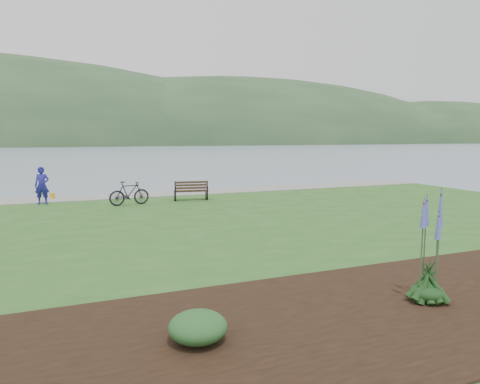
{
  "coord_description": "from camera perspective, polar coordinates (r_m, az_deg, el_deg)",
  "views": [
    {
      "loc": [
        -3.98,
        -15.47,
        3.42
      ],
      "look_at": [
        2.12,
        -0.32,
        1.3
      ],
      "focal_mm": 32.0,
      "sensor_mm": 36.0,
      "label": 1
    }
  ],
  "objects": [
    {
      "name": "ground",
      "position": [
        16.34,
        -7.36,
        -4.75
      ],
      "size": [
        600.0,
        600.0,
        0.0
      ],
      "primitive_type": "plane",
      "color": "gray",
      "rests_on": "ground"
    },
    {
      "name": "echium_0",
      "position": [
        8.51,
        23.97,
        -7.32
      ],
      "size": [
        0.62,
        0.62,
        2.23
      ],
      "color": "black",
      "rests_on": "garden_bed"
    },
    {
      "name": "far_hillside",
      "position": [
        187.05,
        -14.65,
        6.1
      ],
      "size": [
        580.0,
        80.0,
        38.0
      ],
      "primitive_type": null,
      "color": "#2C4C2B",
      "rests_on": "ground"
    },
    {
      "name": "person",
      "position": [
        21.07,
        -24.92,
        1.19
      ],
      "size": [
        0.81,
        0.64,
        1.99
      ],
      "primitive_type": "imported",
      "rotation": [
        0.0,
        0.0,
        -0.21
      ],
      "color": "navy",
      "rests_on": "lawn"
    },
    {
      "name": "bicycle_b",
      "position": [
        19.55,
        -14.56,
        -0.15
      ],
      "size": [
        0.77,
        1.83,
        1.07
      ],
      "primitive_type": "imported",
      "rotation": [
        0.0,
        0.0,
        1.72
      ],
      "color": "black",
      "rests_on": "lawn"
    },
    {
      "name": "lawn",
      "position": [
        14.41,
        -5.35,
        -5.55
      ],
      "size": [
        34.0,
        20.0,
        0.4
      ],
      "primitive_type": "cube",
      "color": "#29581F",
      "rests_on": "ground"
    },
    {
      "name": "garden_bed",
      "position": [
        9.48,
        28.02,
        -11.94
      ],
      "size": [
        24.0,
        4.4,
        0.04
      ],
      "primitive_type": "cube",
      "color": "black",
      "rests_on": "lawn"
    },
    {
      "name": "park_bench",
      "position": [
        20.5,
        -6.55,
        0.24
      ],
      "size": [
        1.65,
        0.87,
        0.97
      ],
      "rotation": [
        0.0,
        0.0,
        -0.15
      ],
      "color": "black",
      "rests_on": "lawn"
    },
    {
      "name": "pannier",
      "position": [
        22.87,
        -23.72,
        -0.46
      ],
      "size": [
        0.24,
        0.31,
        0.29
      ],
      "primitive_type": "cube",
      "rotation": [
        0.0,
        0.0,
        -0.29
      ],
      "color": "gold",
      "rests_on": "lawn"
    },
    {
      "name": "shrub_0",
      "position": [
        6.58,
        -5.64,
        -17.46
      ],
      "size": [
        0.87,
        0.87,
        0.44
      ],
      "primitive_type": "ellipsoid",
      "color": "#1E4C21",
      "rests_on": "garden_bed"
    },
    {
      "name": "shoreline_path",
      "position": [
        22.92,
        -11.74,
        -0.3
      ],
      "size": [
        34.0,
        2.2,
        0.03
      ],
      "primitive_type": "cube",
      "color": "gray",
      "rests_on": "lawn"
    }
  ]
}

